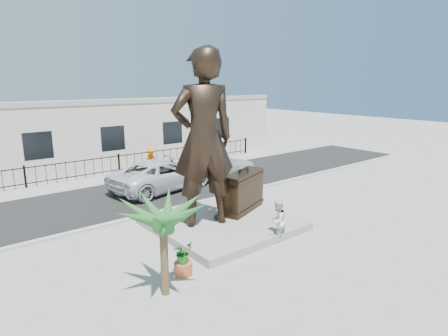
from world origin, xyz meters
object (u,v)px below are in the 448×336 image
(suitcase, at_px, (243,191))
(tourist, at_px, (277,221))
(statue, at_px, (203,139))
(car_white, at_px, (163,175))

(suitcase, bearing_deg, tourist, -126.42)
(statue, height_order, suitcase, statue)
(statue, distance_m, suitcase, 3.35)
(statue, bearing_deg, car_white, -88.61)
(tourist, xyz_separation_m, car_white, (0.18, 8.73, 0.04))
(statue, distance_m, tourist, 4.14)
(suitcase, relative_size, tourist, 1.52)
(statue, distance_m, car_white, 6.97)
(suitcase, height_order, car_white, suitcase)
(car_white, bearing_deg, suitcase, 176.13)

